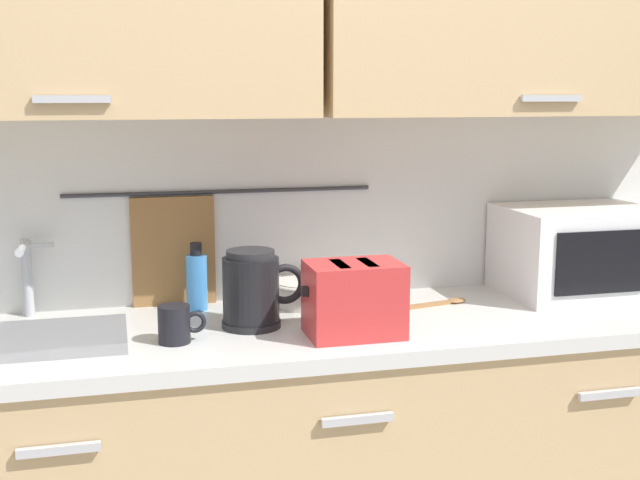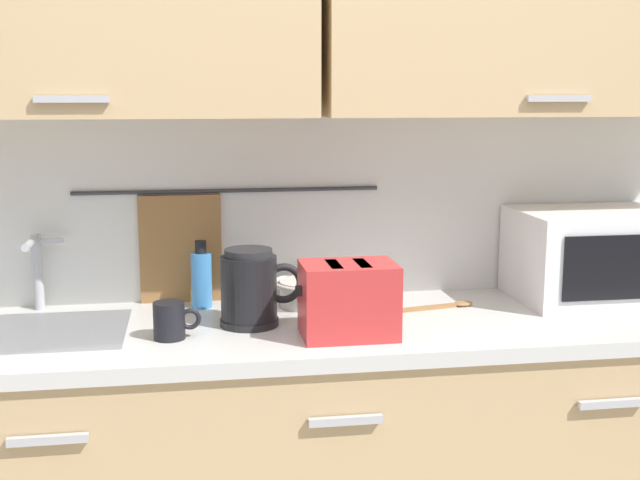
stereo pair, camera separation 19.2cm
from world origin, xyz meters
The scene contains 10 objects.
counter_unit centered at (-0.01, 0.30, 0.46)m, with size 2.53×0.64×0.90m.
back_wall_assembly centered at (0.00, 0.53, 1.52)m, with size 3.70×0.41×2.50m.
sink_faucet centered at (-0.79, 0.53, 1.04)m, with size 0.09×0.17×0.22m.
microwave centered at (0.84, 0.41, 1.04)m, with size 0.46×0.35×0.27m.
electric_kettle centered at (-0.20, 0.29, 1.00)m, with size 0.23×0.16×0.21m.
dish_soap_bottle centered at (-0.33, 0.50, 0.99)m, with size 0.06×0.06×0.20m.
mug_near_sink centered at (-0.41, 0.20, 0.95)m, with size 0.12×0.08×0.09m.
mixing_bowl centered at (-0.02, 0.47, 0.94)m, with size 0.21×0.21×0.08m.
toaster centered at (0.04, 0.15, 1.00)m, with size 0.26×0.17×0.19m.
wooden_spoon centered at (0.36, 0.38, 0.91)m, with size 0.28×0.08×0.01m.
Camera 2 is at (-0.36, -1.83, 1.51)m, focal length 45.82 mm.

